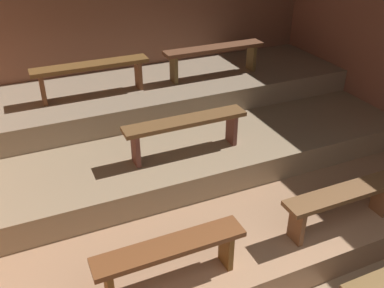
# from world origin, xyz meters

# --- Properties ---
(ground) EXTENTS (6.34, 6.11, 0.08)m
(ground) POSITION_xyz_m (0.00, 2.66, -0.04)
(ground) COLOR #9A7C5D
(wall_back) EXTENTS (6.34, 0.06, 2.61)m
(wall_back) POSITION_xyz_m (0.00, 5.34, 1.31)
(wall_back) COLOR brown
(wall_back) RESTS_ON ground
(platform_lower) EXTENTS (5.54, 3.94, 0.32)m
(platform_lower) POSITION_xyz_m (0.00, 3.34, 0.16)
(platform_lower) COLOR #A27A5A
(platform_lower) RESTS_ON ground
(platform_middle) EXTENTS (5.54, 2.71, 0.32)m
(platform_middle) POSITION_xyz_m (0.00, 3.96, 0.47)
(platform_middle) COLOR #937C5F
(platform_middle) RESTS_ON platform_lower
(platform_upper) EXTENTS (5.54, 1.46, 0.32)m
(platform_upper) POSITION_xyz_m (0.00, 4.58, 0.79)
(platform_upper) COLOR gray
(platform_upper) RESTS_ON platform_middle
(bench_lower_left) EXTENTS (1.28, 0.24, 0.43)m
(bench_lower_left) POSITION_xyz_m (-0.90, 1.70, 0.65)
(bench_lower_left) COLOR brown
(bench_lower_left) RESTS_ON platform_lower
(bench_lower_right) EXTENTS (1.28, 0.24, 0.43)m
(bench_lower_right) POSITION_xyz_m (0.90, 1.70, 0.65)
(bench_lower_right) COLOR brown
(bench_lower_right) RESTS_ON platform_lower
(bench_middle_center) EXTENTS (1.41, 0.24, 0.43)m
(bench_middle_center) POSITION_xyz_m (-0.14, 3.14, 0.97)
(bench_middle_center) COLOR brown
(bench_middle_center) RESTS_ON platform_middle
(bench_upper_left) EXTENTS (1.47, 0.24, 0.43)m
(bench_upper_left) POSITION_xyz_m (-0.87, 4.47, 1.29)
(bench_upper_left) COLOR brown
(bench_upper_left) RESTS_ON platform_upper
(bench_upper_right) EXTENTS (1.47, 0.24, 0.43)m
(bench_upper_right) POSITION_xyz_m (0.87, 4.47, 1.29)
(bench_upper_right) COLOR brown
(bench_upper_right) RESTS_ON platform_upper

